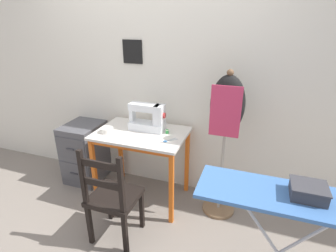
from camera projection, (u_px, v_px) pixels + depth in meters
ground_plane at (131, 214)px, 2.64m from camera, size 14.00×14.00×0.00m
wall_back at (154, 75)px, 2.75m from camera, size 10.00×0.06×2.55m
sewing_table at (141, 143)px, 2.64m from camera, size 0.90×0.62×0.78m
sewing_machine at (149, 118)px, 2.62m from camera, size 0.37×0.15×0.30m
fabric_bowl at (107, 130)px, 2.60m from camera, size 0.13×0.13×0.05m
scissors at (168, 141)px, 2.43m from camera, size 0.12×0.13×0.01m
thread_spool_near_machine at (167, 132)px, 2.57m from camera, size 0.04×0.04×0.04m
wooden_chair at (113, 198)px, 2.21m from camera, size 0.40×0.38×0.92m
filing_cabinet at (85, 152)px, 3.12m from camera, size 0.40×0.48×0.70m
dress_form at (226, 115)px, 2.31m from camera, size 0.32×0.32×1.44m
ironing_board at (289, 203)px, 1.53m from camera, size 1.07×0.36×0.89m
storage_box at (308, 191)px, 1.49m from camera, size 0.20×0.17×0.08m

